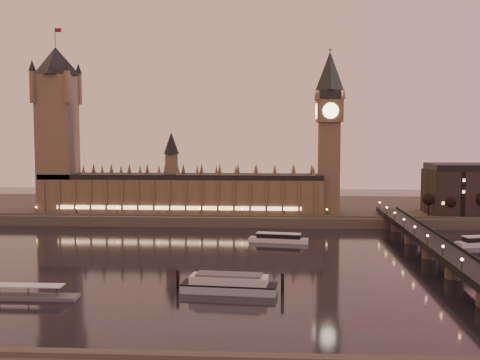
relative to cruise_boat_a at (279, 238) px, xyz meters
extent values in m
plane|color=black|center=(-22.36, -54.71, -2.19)|extent=(700.00, 700.00, 0.00)
cube|color=#423D35|center=(7.64, 110.29, 0.81)|extent=(560.00, 130.00, 6.00)
cube|color=brown|center=(-62.36, 66.29, 14.81)|extent=(180.00, 26.00, 22.00)
cube|color=black|center=(-62.36, 66.29, 27.41)|extent=(180.00, 22.00, 3.20)
cube|color=#FFCC7F|center=(-62.36, 52.79, 8.81)|extent=(153.00, 0.25, 2.20)
cube|color=brown|center=(-142.36, 66.29, 47.81)|extent=(22.00, 22.00, 88.00)
cone|color=black|center=(-142.36, 66.29, 100.81)|extent=(31.68, 31.68, 18.00)
cylinder|color=black|center=(-142.36, 66.29, 115.81)|extent=(0.44, 0.44, 12.00)
cube|color=maroon|center=(-140.16, 66.29, 120.31)|extent=(4.00, 0.15, 2.50)
cube|color=brown|center=(31.64, 66.29, 32.81)|extent=(13.00, 13.00, 58.00)
cube|color=brown|center=(31.64, 66.29, 68.81)|extent=(16.00, 16.00, 14.00)
cylinder|color=#FFEAA5|center=(31.64, 58.11, 68.81)|extent=(9.60, 0.35, 9.60)
cylinder|color=#FFEAA5|center=(23.46, 66.29, 68.81)|extent=(0.35, 9.60, 9.60)
cube|color=black|center=(31.64, 66.29, 78.81)|extent=(13.00, 13.00, 6.00)
cone|color=black|center=(31.64, 66.29, 93.81)|extent=(17.68, 17.68, 24.00)
sphere|color=gold|center=(31.64, 66.29, 106.81)|extent=(2.00, 2.00, 2.00)
cube|color=black|center=(69.64, -54.71, 5.81)|extent=(13.00, 260.00, 2.00)
cube|color=black|center=(63.34, -54.71, 7.31)|extent=(0.60, 260.00, 1.00)
cube|color=black|center=(75.94, -54.71, 7.31)|extent=(0.60, 260.00, 1.00)
cylinder|color=black|center=(89.46, 54.29, 8.89)|extent=(0.70, 0.70, 10.16)
sphere|color=black|center=(89.46, 54.29, 14.20)|extent=(6.77, 6.77, 6.77)
cylinder|color=black|center=(105.41, 54.29, 8.89)|extent=(0.70, 0.70, 10.16)
sphere|color=black|center=(105.41, 54.29, 14.20)|extent=(6.77, 6.77, 6.77)
cylinder|color=black|center=(121.36, 54.29, 8.89)|extent=(0.70, 0.70, 10.16)
sphere|color=black|center=(121.36, 54.29, 14.20)|extent=(6.77, 6.77, 6.77)
cube|color=silver|center=(0.00, 0.00, -1.05)|extent=(31.69, 11.63, 2.27)
cube|color=black|center=(0.00, 0.00, 1.23)|extent=(23.54, 9.14, 2.27)
cube|color=silver|center=(0.00, 0.00, 2.57)|extent=(24.19, 9.50, 0.41)
cube|color=#95ADBE|center=(-18.34, -100.08, -0.78)|extent=(35.38, 12.97, 2.81)
cube|color=black|center=(-18.34, -100.08, 0.90)|extent=(35.38, 12.97, 0.54)
cube|color=silver|center=(-18.34, -100.08, 2.57)|extent=(28.82, 11.28, 2.81)
cube|color=#595B5E|center=(-18.34, -100.08, 4.36)|extent=(24.41, 9.79, 0.76)
cylinder|color=black|center=(-37.72, -97.23, 1.49)|extent=(1.19, 1.19, 7.36)
cylinder|color=black|center=(1.04, -100.92, 1.49)|extent=(1.19, 1.19, 7.36)
cube|color=#595B5E|center=(-92.18, -112.34, -1.57)|extent=(43.45, 7.24, 1.24)
cube|color=silver|center=(-93.21, -112.34, 2.52)|extent=(35.17, 6.21, 0.31)
camera|label=1|loc=(-1.43, -314.00, 56.38)|focal=45.00mm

